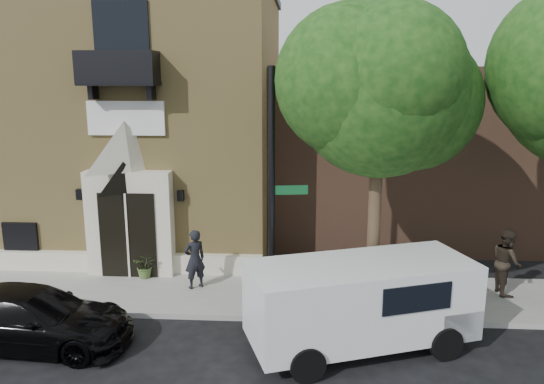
# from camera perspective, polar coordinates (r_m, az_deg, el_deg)

# --- Properties ---
(ground) EXTENTS (120.00, 120.00, 0.00)m
(ground) POSITION_cam_1_polar(r_m,az_deg,el_deg) (14.49, -14.22, -13.04)
(ground) COLOR black
(ground) RESTS_ON ground
(sidewalk) EXTENTS (42.00, 3.00, 0.15)m
(sidewalk) POSITION_cam_1_polar(r_m,az_deg,el_deg) (15.52, -8.97, -10.70)
(sidewalk) COLOR gray
(sidewalk) RESTS_ON ground
(church) EXTENTS (12.20, 11.01, 9.30)m
(church) POSITION_cam_1_polar(r_m,az_deg,el_deg) (21.65, -16.16, 8.05)
(church) COLOR tan
(church) RESTS_ON ground
(neighbour_building) EXTENTS (18.00, 8.00, 6.40)m
(neighbour_building) POSITION_cam_1_polar(r_m,az_deg,el_deg) (22.96, 23.29, 4.15)
(neighbour_building) COLOR brown
(neighbour_building) RESTS_ON ground
(street_tree_left) EXTENTS (4.97, 4.38, 7.77)m
(street_tree_left) POSITION_cam_1_polar(r_m,az_deg,el_deg) (12.88, 11.72, 10.97)
(street_tree_left) COLOR #38281C
(street_tree_left) RESTS_ON sidewalk
(black_sedan) EXTENTS (4.78, 2.14, 1.36)m
(black_sedan) POSITION_cam_1_polar(r_m,az_deg,el_deg) (13.72, -24.49, -12.23)
(black_sedan) COLOR black
(black_sedan) RESTS_ON ground
(cargo_van) EXTENTS (5.42, 3.56, 2.06)m
(cargo_van) POSITION_cam_1_polar(r_m,az_deg,el_deg) (12.45, 10.35, -11.41)
(cargo_van) COLOR white
(cargo_van) RESTS_ON ground
(street_sign) EXTENTS (1.05, 0.98, 6.22)m
(street_sign) POSITION_cam_1_polar(r_m,az_deg,el_deg) (13.12, 0.03, -0.15)
(street_sign) COLOR black
(street_sign) RESTS_ON sidewalk
(fire_hydrant) EXTENTS (0.50, 0.40, 0.88)m
(fire_hydrant) POSITION_cam_1_polar(r_m,az_deg,el_deg) (13.99, 3.03, -11.00)
(fire_hydrant) COLOR maroon
(fire_hydrant) RESTS_ON sidewalk
(dumpster) EXTENTS (1.85, 1.08, 1.19)m
(dumpster) POSITION_cam_1_polar(r_m,az_deg,el_deg) (14.46, 15.44, -9.89)
(dumpster) COLOR #103A1C
(dumpster) RESTS_ON sidewalk
(planter) EXTENTS (0.73, 0.64, 0.76)m
(planter) POSITION_cam_1_polar(r_m,az_deg,el_deg) (16.55, -13.45, -7.71)
(planter) COLOR #4C6731
(planter) RESTS_ON sidewalk
(pedestrian_near) EXTENTS (0.75, 0.70, 1.73)m
(pedestrian_near) POSITION_cam_1_polar(r_m,az_deg,el_deg) (15.37, -8.31, -7.16)
(pedestrian_near) COLOR black
(pedestrian_near) RESTS_ON sidewalk
(pedestrian_far) EXTENTS (0.74, 0.93, 1.85)m
(pedestrian_far) POSITION_cam_1_polar(r_m,az_deg,el_deg) (16.21, 23.91, -6.85)
(pedestrian_far) COLOR #2B231C
(pedestrian_far) RESTS_ON sidewalk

